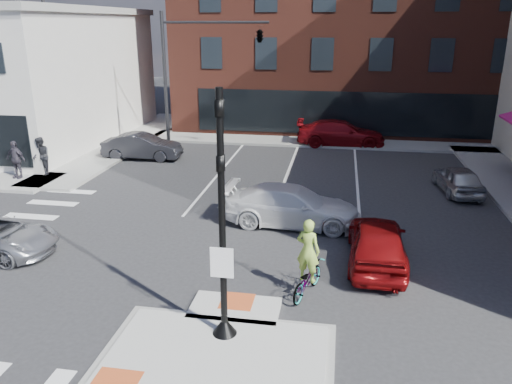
% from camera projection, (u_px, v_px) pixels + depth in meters
% --- Properties ---
extents(ground, '(120.00, 120.00, 0.00)m').
position_uv_depth(ground, '(221.00, 347.00, 11.95)').
color(ground, '#28282B').
rests_on(ground, ground).
extents(refuge_island, '(5.40, 4.65, 0.13)m').
position_uv_depth(refuge_island, '(218.00, 352.00, 11.69)').
color(refuge_island, gray).
rests_on(refuge_island, ground).
extents(sidewalk_nw, '(23.50, 20.50, 0.15)m').
position_uv_depth(sidewalk_nw, '(1.00, 156.00, 28.85)').
color(sidewalk_nw, gray).
rests_on(sidewalk_nw, ground).
extents(sidewalk_n, '(26.00, 3.00, 0.15)m').
position_uv_depth(sidewalk_n, '(346.00, 143.00, 31.98)').
color(sidewalk_n, gray).
rests_on(sidewalk_n, ground).
extents(building_n, '(24.40, 18.40, 15.50)m').
position_uv_depth(building_n, '(352.00, 17.00, 38.83)').
color(building_n, '#532319').
rests_on(building_n, ground).
extents(building_far_left, '(10.00, 12.00, 10.00)m').
position_uv_depth(building_far_left, '(289.00, 44.00, 59.52)').
color(building_far_left, slate).
rests_on(building_far_left, ground).
extents(building_far_right, '(12.00, 12.00, 12.00)m').
position_uv_depth(building_far_right, '(400.00, 35.00, 59.00)').
color(building_far_right, brown).
rests_on(building_far_right, ground).
extents(signal_pole, '(0.60, 0.60, 5.98)m').
position_uv_depth(signal_pole, '(223.00, 251.00, 11.56)').
color(signal_pole, black).
rests_on(signal_pole, refuge_island).
extents(mast_arm_signal, '(6.10, 2.24, 8.00)m').
position_uv_depth(mast_arm_signal, '(233.00, 45.00, 27.31)').
color(mast_arm_signal, black).
rests_on(mast_arm_signal, ground).
extents(red_sedan, '(1.85, 4.47, 1.51)m').
position_uv_depth(red_sedan, '(377.00, 242.00, 15.85)').
color(red_sedan, maroon).
rests_on(red_sedan, ground).
extents(white_pickup, '(5.30, 2.35, 1.51)m').
position_uv_depth(white_pickup, '(292.00, 206.00, 19.00)').
color(white_pickup, white).
rests_on(white_pickup, ground).
extents(bg_car_dark, '(4.46, 1.72, 1.45)m').
position_uv_depth(bg_car_dark, '(142.00, 146.00, 28.28)').
color(bg_car_dark, '#26272C').
rests_on(bg_car_dark, ground).
extents(bg_car_silver, '(1.90, 3.87, 1.27)m').
position_uv_depth(bg_car_silver, '(458.00, 179.00, 22.61)').
color(bg_car_silver, '#B6BABE').
rests_on(bg_car_silver, ground).
extents(bg_car_red, '(5.55, 2.44, 1.59)m').
position_uv_depth(bg_car_red, '(341.00, 133.00, 31.35)').
color(bg_car_red, maroon).
rests_on(bg_car_red, ground).
extents(cyclist, '(1.21, 1.96, 2.31)m').
position_uv_depth(cyclist, '(307.00, 270.00, 14.02)').
color(cyclist, '#3F3F44').
rests_on(cyclist, ground).
extents(pedestrian_a, '(1.17, 1.14, 1.91)m').
position_uv_depth(pedestrian_a, '(41.00, 156.00, 24.70)').
color(pedestrian_a, black).
rests_on(pedestrian_a, sidewalk_nw).
extents(pedestrian_b, '(1.15, 0.64, 1.85)m').
position_uv_depth(pedestrian_b, '(16.00, 159.00, 24.21)').
color(pedestrian_b, '#34313B').
rests_on(pedestrian_b, sidewalk_nw).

